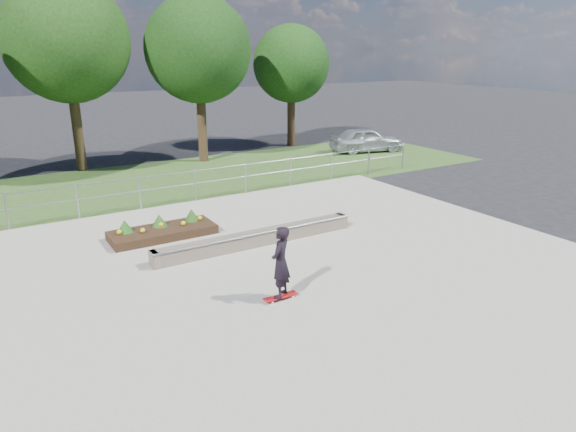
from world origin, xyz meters
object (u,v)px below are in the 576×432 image
object	(u,v)px
planter_bed	(162,230)
skateboarder	(281,262)
parked_car	(366,140)
grind_ledge	(257,238)

from	to	relation	value
planter_bed	skateboarder	xyz separation A→B (m)	(0.91, -5.23, 0.69)
planter_bed	parked_car	bearing A→B (deg)	27.85
grind_ledge	parked_car	size ratio (longest dim) A/B	1.56
planter_bed	parked_car	distance (m)	15.40
skateboarder	parked_car	bearing A→B (deg)	44.36
planter_bed	parked_car	size ratio (longest dim) A/B	0.78
grind_ledge	parked_car	bearing A→B (deg)	38.68
skateboarder	parked_car	distance (m)	17.77
planter_bed	grind_ledge	bearing A→B (deg)	-45.90
planter_bed	parked_car	xyz separation A→B (m)	(13.61, 7.19, 0.41)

